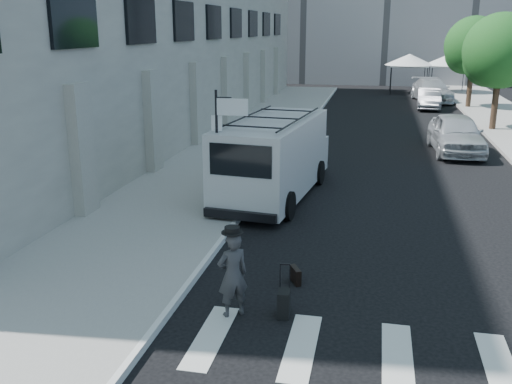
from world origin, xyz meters
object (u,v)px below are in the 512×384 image
at_px(briefcase, 295,275).
at_px(parked_car_a, 456,134).
at_px(suitcase, 284,303).
at_px(businessman, 233,275).
at_px(parked_car_c, 432,90).
at_px(cargo_van, 275,157).
at_px(parked_car_b, 429,99).

xyz_separation_m(briefcase, parked_car_a, (4.89, 14.53, 0.67)).
distance_m(suitcase, parked_car_a, 16.77).
distance_m(businessman, parked_car_c, 35.30).
relative_size(businessman, cargo_van, 0.24).
relative_size(briefcase, suitcase, 0.44).
height_order(briefcase, parked_car_c, parked_car_c).
distance_m(businessman, cargo_van, 8.08).
bearing_deg(parked_car_c, businessman, -107.91).
bearing_deg(parked_car_b, parked_car_a, -87.24).
distance_m(briefcase, suitcase, 1.51).
bearing_deg(parked_car_a, briefcase, -111.70).
height_order(suitcase, parked_car_a, parked_car_a).
xyz_separation_m(suitcase, parked_car_c, (5.34, 34.58, 0.56)).
height_order(briefcase, cargo_van, cargo_van).
height_order(businessman, parked_car_a, parked_car_a).
height_order(cargo_van, parked_car_c, cargo_van).
bearing_deg(businessman, parked_car_b, -137.92).
distance_m(cargo_van, parked_car_c, 27.59).
bearing_deg(businessman, parked_car_a, -147.00).
distance_m(briefcase, parked_car_c, 33.51).
distance_m(businessman, parked_car_a, 17.21).
relative_size(suitcase, parked_car_b, 0.24).
bearing_deg(suitcase, parked_car_b, 76.90).
distance_m(parked_car_a, parked_car_b, 14.38).
relative_size(suitcase, parked_car_c, 0.18).
bearing_deg(briefcase, cargo_van, 77.23).
height_order(businessman, cargo_van, cargo_van).
bearing_deg(parked_car_c, cargo_van, -112.24).
bearing_deg(briefcase, businessman, -146.70).
xyz_separation_m(suitcase, cargo_van, (-1.61, 7.88, 1.02)).
xyz_separation_m(cargo_van, parked_car_a, (6.51, 8.15, -0.44)).
bearing_deg(parked_car_b, briefcase, -96.92).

